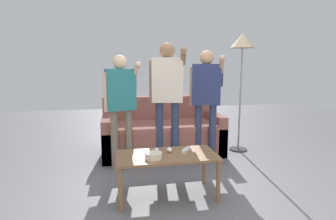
# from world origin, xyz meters

# --- Properties ---
(ground_plane) EXTENTS (12.00, 12.00, 0.00)m
(ground_plane) POSITION_xyz_m (0.00, 0.00, 0.00)
(ground_plane) COLOR slate
(couch) EXTENTS (1.80, 0.84, 0.86)m
(couch) POSITION_xyz_m (-0.06, 1.32, 0.31)
(couch) COLOR brown
(couch) RESTS_ON ground
(coffee_table) EXTENTS (1.02, 0.50, 0.45)m
(coffee_table) POSITION_xyz_m (-0.26, -0.11, 0.39)
(coffee_table) COLOR brown
(coffee_table) RESTS_ON ground
(snack_bowl) EXTENTS (0.17, 0.17, 0.06)m
(snack_bowl) POSITION_xyz_m (-0.41, -0.21, 0.48)
(snack_bowl) COLOR beige
(snack_bowl) RESTS_ON coffee_table
(game_remote_nunchuk) EXTENTS (0.06, 0.09, 0.05)m
(game_remote_nunchuk) POSITION_xyz_m (-0.22, -0.03, 0.48)
(game_remote_nunchuk) COLOR white
(game_remote_nunchuk) RESTS_ON coffee_table
(floor_lamp) EXTENTS (0.38, 0.38, 1.84)m
(floor_lamp) POSITION_xyz_m (1.17, 1.22, 1.62)
(floor_lamp) COLOR #2D2D33
(floor_lamp) RESTS_ON ground
(player_left) EXTENTS (0.48, 0.32, 1.49)m
(player_left) POSITION_xyz_m (-0.69, 0.83, 0.94)
(player_left) COLOR #756656
(player_left) RESTS_ON ground
(player_center) EXTENTS (0.48, 0.40, 1.65)m
(player_center) POSITION_xyz_m (-0.07, 0.86, 1.04)
(player_center) COLOR #2D3856
(player_center) RESTS_ON ground
(player_right) EXTENTS (0.44, 0.43, 1.56)m
(player_right) POSITION_xyz_m (0.48, 0.86, 0.98)
(player_right) COLOR #2D3856
(player_right) RESTS_ON ground
(game_remote_wand_near) EXTENTS (0.12, 0.14, 0.03)m
(game_remote_wand_near) POSITION_xyz_m (-0.04, -0.05, 0.47)
(game_remote_wand_near) COLOR white
(game_remote_wand_near) RESTS_ON coffee_table
(game_remote_wand_far) EXTENTS (0.04, 0.15, 0.03)m
(game_remote_wand_far) POSITION_xyz_m (-0.35, -0.04, 0.47)
(game_remote_wand_far) COLOR white
(game_remote_wand_far) RESTS_ON coffee_table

